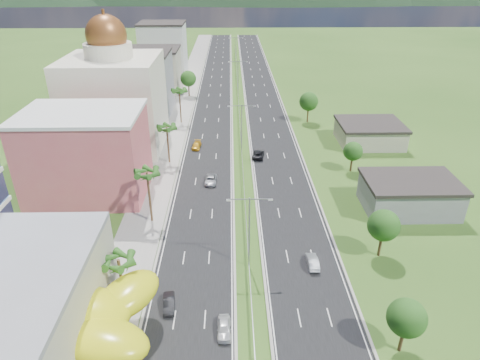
{
  "coord_description": "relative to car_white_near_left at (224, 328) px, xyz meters",
  "views": [
    {
      "loc": [
        -2.29,
        -37.95,
        38.28
      ],
      "look_at": [
        -0.96,
        22.87,
        7.0
      ],
      "focal_mm": 32.0,
      "sensor_mm": 36.0,
      "label": 1
    }
  ],
  "objects": [
    {
      "name": "palm_tree_d",
      "position": [
        -12.16,
        47.07,
        6.83
      ],
      "size": [
        3.6,
        3.6,
        8.6
      ],
      "color": "#47301C",
      "rests_on": "ground"
    },
    {
      "name": "leafy_tree_ra",
      "position": [
        19.34,
        -2.93,
        4.07
      ],
      "size": [
        4.2,
        4.2,
        6.9
      ],
      "color": "#47301C",
      "rests_on": "ground"
    },
    {
      "name": "lime_canopy",
      "position": [
        -16.66,
        -1.93,
        4.28
      ],
      "size": [
        18.0,
        15.0,
        7.4
      ],
      "color": "#C2C313",
      "rests_on": "ground"
    },
    {
      "name": "car_dark_left",
      "position": [
        -6.86,
        4.16,
        -0.03
      ],
      "size": [
        1.78,
        4.01,
        1.28
      ],
      "primitive_type": "imported",
      "rotation": [
        0.0,
        0.0,
        0.11
      ],
      "color": "black",
      "rests_on": "road_left"
    },
    {
      "name": "palm_tree_e",
      "position": [
        -12.16,
        72.07,
        7.6
      ],
      "size": [
        3.6,
        3.6,
        9.4
      ],
      "color": "#47301C",
      "rests_on": "ground"
    },
    {
      "name": "leafy_tree_rc",
      "position": [
        25.34,
        42.07,
        3.66
      ],
      "size": [
        3.85,
        3.85,
        6.33
      ],
      "color": "#47301C",
      "rests_on": "ground"
    },
    {
      "name": "car_yellow_far_left",
      "position": [
        -6.92,
        54.78,
        -0.03
      ],
      "size": [
        2.17,
        4.56,
        1.28
      ],
      "primitive_type": "imported",
      "rotation": [
        0.0,
        0.0,
        -0.08
      ],
      "color": "#C28916",
      "rests_on": "road_left"
    },
    {
      "name": "palm_tree_b",
      "position": [
        -12.16,
        4.07,
        6.35
      ],
      "size": [
        3.6,
        3.6,
        8.1
      ],
      "color": "#47301C",
      "rests_on": "ground"
    },
    {
      "name": "leafy_tree_rd",
      "position": [
        21.34,
        72.07,
        4.87
      ],
      "size": [
        4.9,
        4.9,
        8.05
      ],
      "color": "#47301C",
      "rests_on": "ground"
    },
    {
      "name": "mountain_ridge",
      "position": [
        63.34,
        452.07,
        -0.71
      ],
      "size": [
        860.0,
        140.0,
        90.0
      ],
      "primitive_type": null,
      "color": "black",
      "rests_on": "ground"
    },
    {
      "name": "leafy_tree_rb",
      "position": [
        22.34,
        14.07,
        4.47
      ],
      "size": [
        4.55,
        4.55,
        7.47
      ],
      "color": "#47301C",
      "rests_on": "ground"
    },
    {
      "name": "streetlight_median_d",
      "position": [
        3.34,
        97.07,
        6.04
      ],
      "size": [
        6.04,
        0.25,
        11.0
      ],
      "color": "gray",
      "rests_on": "ground"
    },
    {
      "name": "midrise_grey",
      "position": [
        -23.66,
        82.07,
        7.29
      ],
      "size": [
        16.0,
        15.0,
        16.0
      ],
      "primitive_type": "cube",
      "color": "gray",
      "rests_on": "ground"
    },
    {
      "name": "shed_far",
      "position": [
        33.34,
        57.07,
        1.49
      ],
      "size": [
        14.0,
        12.0,
        4.4
      ],
      "primitive_type": "cube",
      "color": "#B1AB92",
      "rests_on": "ground"
    },
    {
      "name": "car_white_near_left",
      "position": [
        0.0,
        0.0,
        0.0
      ],
      "size": [
        1.68,
        3.97,
        1.34
      ],
      "primitive_type": "imported",
      "rotation": [
        0.0,
        0.0,
        0.03
      ],
      "color": "silver",
      "rests_on": "road_left"
    },
    {
      "name": "pink_shophouse",
      "position": [
        -24.66,
        34.07,
        6.79
      ],
      "size": [
        20.0,
        15.0,
        15.0
      ],
      "primitive_type": "cube",
      "color": "#C4505B",
      "rests_on": "ground"
    },
    {
      "name": "streetlight_median_e",
      "position": [
        3.34,
        142.07,
        6.04
      ],
      "size": [
        6.04,
        0.25,
        11.0
      ],
      "color": "gray",
      "rests_on": "ground"
    },
    {
      "name": "car_silver_mid_left",
      "position": [
        -2.97,
        37.38,
        -0.03
      ],
      "size": [
        2.34,
        4.73,
        1.29
      ],
      "primitive_type": "imported",
      "rotation": [
        0.0,
        0.0,
        -0.04
      ],
      "color": "#9B9DA2",
      "rests_on": "road_left"
    },
    {
      "name": "shed_near",
      "position": [
        31.34,
        27.07,
        1.79
      ],
      "size": [
        15.0,
        10.0,
        5.0
      ],
      "primitive_type": "cube",
      "color": "gray",
      "rests_on": "ground"
    },
    {
      "name": "palm_tree_c",
      "position": [
        -12.16,
        24.07,
        7.79
      ],
      "size": [
        3.6,
        3.6,
        9.6
      ],
      "color": "#47301C",
      "rests_on": "ground"
    },
    {
      "name": "midrise_white",
      "position": [
        -23.66,
        127.07,
        8.29
      ],
      "size": [
        16.0,
        15.0,
        18.0
      ],
      "primitive_type": "cube",
      "color": "silver",
      "rests_on": "ground"
    },
    {
      "name": "median_guardrail",
      "position": [
        3.34,
        74.06,
        -0.09
      ],
      "size": [
        0.1,
        216.06,
        0.76
      ],
      "color": "gray",
      "rests_on": "ground"
    },
    {
      "name": "car_dark_far_right",
      "position": [
        6.89,
        49.34,
        0.02
      ],
      "size": [
        3.11,
        5.31,
        1.39
      ],
      "primitive_type": "imported",
      "rotation": [
        0.0,
        0.0,
        2.97
      ],
      "color": "black",
      "rests_on": "road_right"
    },
    {
      "name": "domed_building",
      "position": [
        -24.66,
        57.07,
        10.64
      ],
      "size": [
        20.0,
        20.0,
        28.7
      ],
      "color": "beige",
      "rests_on": "ground"
    },
    {
      "name": "streetlight_median_c",
      "position": [
        3.34,
        52.07,
        6.04
      ],
      "size": [
        6.04,
        0.25,
        11.0
      ],
      "color": "gray",
      "rests_on": "ground"
    },
    {
      "name": "car_silver_right",
      "position": [
        12.28,
        11.92,
        0.0
      ],
      "size": [
        1.45,
        4.1,
        1.35
      ],
      "primitive_type": "imported",
      "rotation": [
        0.0,
        0.0,
        3.13
      ],
      "color": "#A5A8AD",
      "rests_on": "road_right"
    },
    {
      "name": "road_left",
      "position": [
        -4.16,
        92.07,
        -0.69
      ],
      "size": [
        11.0,
        260.0,
        0.04
      ],
      "primitive_type": "cube",
      "color": "black",
      "rests_on": "ground"
    },
    {
      "name": "leafy_tree_lfar",
      "position": [
        -12.16,
        97.07,
        4.87
      ],
      "size": [
        4.9,
        4.9,
        8.05
      ],
      "color": "#47301C",
      "rests_on": "ground"
    },
    {
      "name": "ground",
      "position": [
        3.34,
        2.07,
        -0.71
      ],
      "size": [
        500.0,
        500.0,
        0.0
      ],
      "primitive_type": "plane",
      "color": "#2D5119",
      "rests_on": "ground"
    },
    {
      "name": "road_right",
      "position": [
        10.84,
        92.07,
        -0.69
      ],
      "size": [
        11.0,
        260.0,
        0.04
      ],
      "primitive_type": "cube",
      "color": "black",
      "rests_on": "ground"
    },
    {
      "name": "sidewalk_left",
      "position": [
        -13.66,
        92.07,
        -0.65
      ],
      "size": [
        7.0,
        260.0,
        0.12
      ],
      "primitive_type": "cube",
      "color": "gray",
      "rests_on": "ground"
    },
    {
      "name": "streetlight_median_b",
      "position": [
        3.34,
        12.07,
        6.04
      ],
      "size": [
        6.04,
        0.25,
        11.0
      ],
      "color": "gray",
      "rests_on": "ground"
    },
    {
      "name": "midrise_beige",
      "position": [
        -23.66,
        104.07,
        5.79
      ],
      "size": [
        16.0,
        15.0,
        13.0
      ],
      "primitive_type": "cube",
      "color": "#B1AB92",
      "rests_on": "ground"
    }
  ]
}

